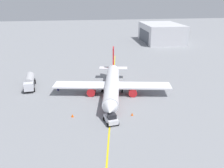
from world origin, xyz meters
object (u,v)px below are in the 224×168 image
(pushback_tug, at_px, (111,119))
(safety_cone_nose, at_px, (132,114))
(airplane, at_px, (112,85))
(refueling_worker, at_px, (58,88))
(safety_cone_wingtip, at_px, (72,116))
(fuel_tanker, at_px, (30,81))

(pushback_tug, bearing_deg, safety_cone_nose, 117.69)
(safety_cone_nose, bearing_deg, airplane, -169.64)
(refueling_worker, height_order, safety_cone_wingtip, refueling_worker)
(airplane, distance_m, fuel_tanker, 23.06)
(refueling_worker, distance_m, safety_cone_wingtip, 16.23)
(pushback_tug, xyz_separation_m, refueling_worker, (-19.77, -11.02, -0.19))
(fuel_tanker, xyz_separation_m, safety_cone_wingtip, (19.54, 11.18, -1.40))
(airplane, distance_m, refueling_worker, 14.67)
(pushback_tug, distance_m, safety_cone_wingtip, 8.49)
(refueling_worker, relative_size, safety_cone_wingtip, 2.67)
(fuel_tanker, distance_m, pushback_tug, 30.01)
(fuel_tanker, bearing_deg, refueling_worker, 64.16)
(airplane, xyz_separation_m, pushback_tug, (14.80, -2.67, -1.54))
(pushback_tug, height_order, safety_cone_nose, pushback_tug)
(airplane, distance_m, safety_cone_wingtip, 15.04)
(pushback_tug, relative_size, safety_cone_wingtip, 6.05)
(fuel_tanker, relative_size, safety_cone_nose, 17.92)
(fuel_tanker, relative_size, pushback_tug, 2.71)
(pushback_tug, bearing_deg, airplane, 169.76)
(fuel_tanker, height_order, refueling_worker, fuel_tanker)
(airplane, height_order, pushback_tug, airplane)
(fuel_tanker, bearing_deg, pushback_tug, 38.49)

